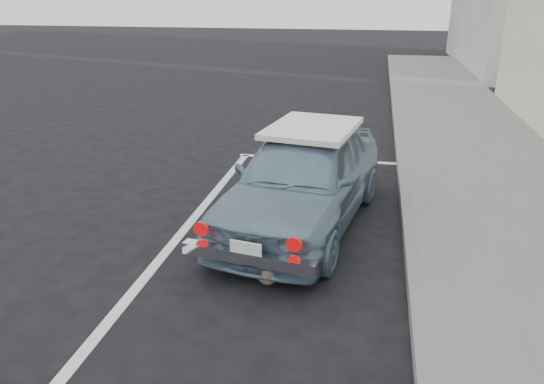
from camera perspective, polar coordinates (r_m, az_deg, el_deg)
The scene contains 4 objects.
pline_front at distance 9.52m, azimuth 5.39°, elevation 3.50°, with size 3.00×0.12×0.01m, color silver.
pline_side at distance 6.62m, azimuth -10.03°, elevation -4.77°, with size 0.12×7.00×0.01m, color silver.
retro_coupe at distance 6.69m, azimuth 3.35°, elevation 1.62°, with size 2.07×3.87×1.25m.
cat at distance 5.51m, azimuth -0.48°, elevation -8.56°, with size 0.33×0.52×0.28m.
Camera 1 is at (1.35, -2.54, 2.84)m, focal length 35.00 mm.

